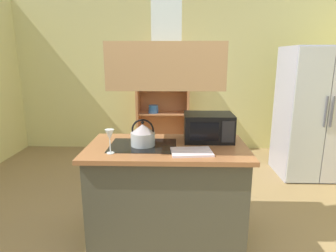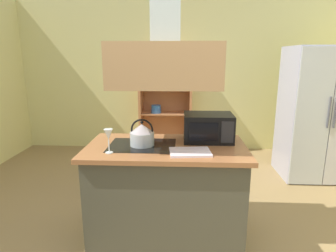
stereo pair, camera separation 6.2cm
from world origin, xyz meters
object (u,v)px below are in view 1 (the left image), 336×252
object	(u,v)px
dish_cabinet	(163,108)
kettle	(143,135)
microwave	(208,127)
wine_glass_on_counter	(110,136)
refrigerator	(314,113)
cutting_board	(191,152)

from	to	relation	value
dish_cabinet	kettle	size ratio (longest dim) A/B	7.24
microwave	wine_glass_on_counter	size ratio (longest dim) A/B	2.23
refrigerator	cutting_board	size ratio (longest dim) A/B	5.38
cutting_board	microwave	world-z (taller)	microwave
cutting_board	wine_glass_on_counter	size ratio (longest dim) A/B	1.65
refrigerator	kettle	distance (m)	2.72
refrigerator	kettle	bearing A→B (deg)	-145.67
cutting_board	dish_cabinet	bearing A→B (deg)	97.52
refrigerator	dish_cabinet	bearing A→B (deg)	154.42
microwave	refrigerator	bearing A→B (deg)	39.40
wine_glass_on_counter	refrigerator	bearing A→B (deg)	35.13
kettle	cutting_board	xyz separation A→B (m)	(0.43, -0.19, -0.09)
kettle	cutting_board	world-z (taller)	kettle
refrigerator	microwave	xyz separation A→B (m)	(-1.64, -1.34, 0.12)
refrigerator	wine_glass_on_counter	bearing A→B (deg)	-144.87
refrigerator	dish_cabinet	distance (m)	2.42
cutting_board	kettle	bearing A→B (deg)	155.83
dish_cabinet	microwave	size ratio (longest dim) A/B	3.84
microwave	wine_glass_on_counter	world-z (taller)	microwave
dish_cabinet	kettle	world-z (taller)	dish_cabinet
kettle	microwave	xyz separation A→B (m)	(0.61, 0.19, 0.03)
dish_cabinet	kettle	distance (m)	2.59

